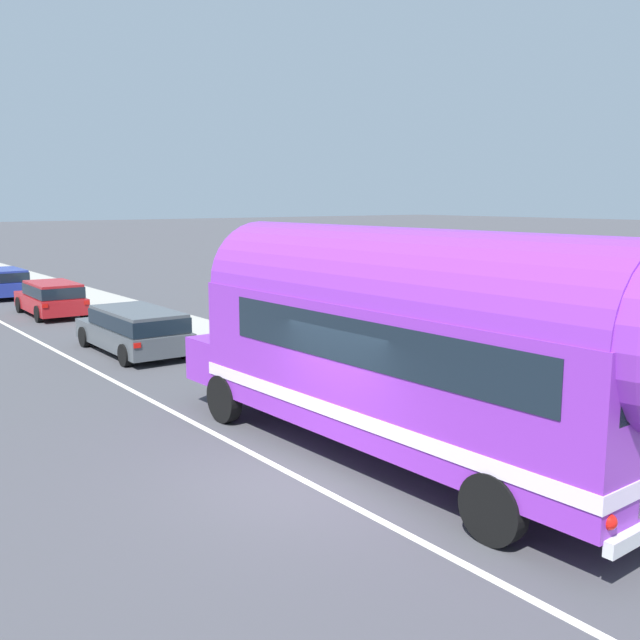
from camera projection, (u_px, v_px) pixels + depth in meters
ground_plane at (308, 482)px, 11.95m from camera, size 300.00×300.00×0.00m
lane_markings at (123, 350)px, 22.40m from camera, size 3.75×80.00×0.01m
sidewalk_slab at (246, 346)px, 22.71m from camera, size 2.50×90.00×0.15m
painted_bus at (420, 338)px, 12.12m from camera, size 2.81×11.49×4.12m
car_lead at (135, 327)px, 21.79m from camera, size 2.06×4.84×1.37m
car_second at (52, 297)px, 28.84m from camera, size 2.00×4.42×1.37m
car_third at (2, 281)px, 34.27m from camera, size 2.01×4.28×1.37m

